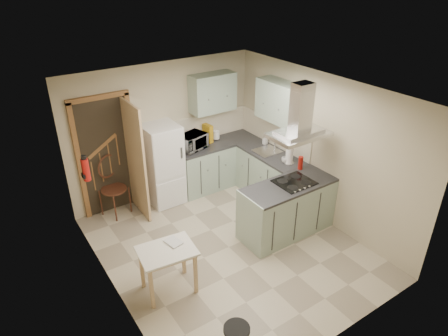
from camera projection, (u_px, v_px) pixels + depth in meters
floor at (229, 247)px, 6.29m from camera, size 4.20×4.20×0.00m
ceiling at (230, 93)px, 5.12m from camera, size 4.20×4.20×0.00m
back_wall at (164, 131)px, 7.25m from camera, size 3.60×0.00×3.60m
left_wall at (107, 218)px, 4.82m from camera, size 0.00×4.20×4.20m
right_wall at (319, 148)px, 6.59m from camera, size 0.00×4.20×4.20m
doorway at (107, 156)px, 6.77m from camera, size 1.10×0.12×2.10m
fridge at (163, 165)px, 7.16m from camera, size 0.60×0.60×1.50m
counter_back at (204, 167)px, 7.72m from camera, size 1.08×0.60×0.90m
counter_right at (260, 169)px, 7.64m from camera, size 0.60×1.95×0.90m
splashback at (209, 126)px, 7.76m from camera, size 1.68×0.02×0.50m
wall_cabinet_back at (213, 93)px, 7.31m from camera, size 0.85×0.35×0.70m
wall_cabinet_right at (279, 102)px, 6.85m from camera, size 0.35×0.90×0.70m
peninsula at (287, 208)px, 6.45m from camera, size 1.55×0.65×0.90m
hob at (294, 182)px, 6.29m from camera, size 0.58×0.50×0.01m
extractor_hood at (299, 134)px, 5.91m from camera, size 0.90×0.55×0.10m
sink at (267, 151)px, 7.30m from camera, size 0.45×0.40×0.01m
fire_extinguisher at (86, 170)px, 5.39m from camera, size 0.10×0.10×0.32m
drop_leaf_table at (168, 270)px, 5.33m from camera, size 0.79×0.63×0.68m
bentwood_chair at (114, 189)px, 6.89m from camera, size 0.57×0.57×0.99m
microwave at (192, 142)px, 7.33m from camera, size 0.60×0.49×0.29m
kettle at (216, 135)px, 7.74m from camera, size 0.18×0.18×0.19m
cereal_box at (208, 133)px, 7.62m from camera, size 0.11×0.24×0.34m
soap_bottle at (265, 140)px, 7.56m from camera, size 0.09×0.09×0.17m
paper_towel at (289, 155)px, 6.81m from camera, size 0.15×0.15×0.32m
cup at (285, 160)px, 6.88m from camera, size 0.16×0.16×0.10m
red_bottle at (301, 163)px, 6.64m from camera, size 0.10×0.10×0.23m
book at (168, 242)px, 5.23m from camera, size 0.21×0.26×0.10m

